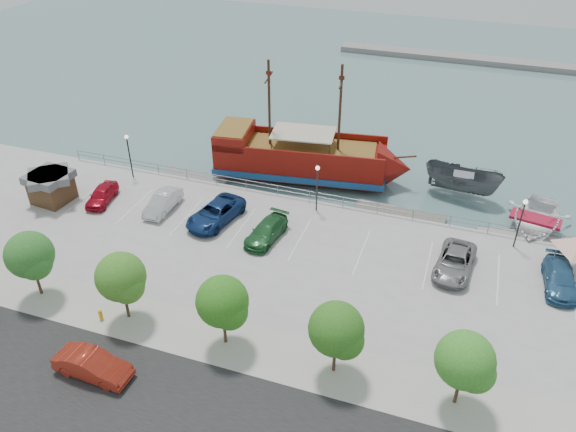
% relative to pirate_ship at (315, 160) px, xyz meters
% --- Properties ---
extents(ground, '(160.00, 160.00, 0.00)m').
position_rel_pirate_ship_xyz_m(ground, '(2.25, -13.49, -2.00)').
color(ground, slate).
extents(street, '(100.00, 8.00, 0.04)m').
position_rel_pirate_ship_xyz_m(street, '(2.25, -29.49, -0.99)').
color(street, black).
rests_on(street, land_slab).
extents(sidewalk, '(100.00, 4.00, 0.05)m').
position_rel_pirate_ship_xyz_m(sidewalk, '(2.25, -23.49, -0.98)').
color(sidewalk, '#A7A28E').
rests_on(sidewalk, land_slab).
extents(seawall_railing, '(50.00, 0.06, 1.00)m').
position_rel_pirate_ship_xyz_m(seawall_railing, '(2.25, -5.69, -0.47)').
color(seawall_railing, slate).
rests_on(seawall_railing, land_slab).
extents(far_shore, '(40.00, 3.00, 0.80)m').
position_rel_pirate_ship_xyz_m(far_shore, '(12.25, 41.51, -1.60)').
color(far_shore, gray).
rests_on(far_shore, ground).
extents(pirate_ship, '(19.12, 7.55, 11.92)m').
position_rel_pirate_ship_xyz_m(pirate_ship, '(0.00, 0.00, 0.00)').
color(pirate_ship, maroon).
rests_on(pirate_ship, ground).
extents(patrol_boat, '(7.49, 4.01, 2.75)m').
position_rel_pirate_ship_xyz_m(patrol_boat, '(13.68, 1.22, -0.62)').
color(patrol_boat, '#4F5458').
rests_on(patrol_boat, ground).
extents(speedboat, '(6.66, 8.37, 1.55)m').
position_rel_pirate_ship_xyz_m(speedboat, '(19.96, -2.45, -1.22)').
color(speedboat, white).
rests_on(speedboat, ground).
extents(dock_west, '(6.78, 2.65, 0.38)m').
position_rel_pirate_ship_xyz_m(dock_west, '(-10.91, -4.29, -1.81)').
color(dock_west, slate).
rests_on(dock_west, ground).
extents(dock_mid, '(7.89, 2.60, 0.45)m').
position_rel_pirate_ship_xyz_m(dock_mid, '(8.99, -4.29, -1.77)').
color(dock_mid, '#666256').
rests_on(dock_mid, ground).
extents(dock_east, '(6.44, 3.09, 0.35)m').
position_rel_pirate_ship_xyz_m(dock_east, '(18.65, -4.29, -1.82)').
color(dock_east, gray).
rests_on(dock_east, ground).
extents(shed, '(3.58, 3.58, 2.70)m').
position_rel_pirate_ship_xyz_m(shed, '(-19.97, -12.94, 0.44)').
color(shed, '#4D341D').
rests_on(shed, land_slab).
extents(street_sedan, '(4.77, 1.79, 1.56)m').
position_rel_pirate_ship_xyz_m(street_sedan, '(-4.98, -28.37, -0.22)').
color(street_sedan, '#A72918').
rests_on(street_sedan, street).
extents(fire_hydrant, '(0.27, 0.27, 0.78)m').
position_rel_pirate_ship_xyz_m(fire_hydrant, '(-7.33, -24.29, -0.57)').
color(fire_hydrant, orange).
rests_on(fire_hydrant, sidewalk).
extents(lamp_post_left, '(0.36, 0.36, 4.28)m').
position_rel_pirate_ship_xyz_m(lamp_post_left, '(-15.75, -6.99, 1.94)').
color(lamp_post_left, black).
rests_on(lamp_post_left, land_slab).
extents(lamp_post_mid, '(0.36, 0.36, 4.28)m').
position_rel_pirate_ship_xyz_m(lamp_post_mid, '(2.25, -6.99, 1.94)').
color(lamp_post_mid, black).
rests_on(lamp_post_mid, land_slab).
extents(lamp_post_right, '(0.36, 0.36, 4.28)m').
position_rel_pirate_ship_xyz_m(lamp_post_right, '(18.25, -6.99, 1.94)').
color(lamp_post_right, black).
rests_on(lamp_post_right, land_slab).
extents(tree_b, '(3.30, 3.20, 5.00)m').
position_rel_pirate_ship_xyz_m(tree_b, '(-12.61, -23.57, 2.30)').
color(tree_b, '#473321').
rests_on(tree_b, sidewalk).
extents(tree_c, '(3.30, 3.20, 5.00)m').
position_rel_pirate_ship_xyz_m(tree_c, '(-5.61, -23.57, 2.30)').
color(tree_c, '#473321').
rests_on(tree_c, sidewalk).
extents(tree_d, '(3.30, 3.20, 5.00)m').
position_rel_pirate_ship_xyz_m(tree_d, '(1.39, -23.57, 2.30)').
color(tree_d, '#473321').
rests_on(tree_d, sidewalk).
extents(tree_e, '(3.30, 3.20, 5.00)m').
position_rel_pirate_ship_xyz_m(tree_e, '(8.39, -23.57, 2.30)').
color(tree_e, '#473321').
rests_on(tree_e, sidewalk).
extents(tree_f, '(3.30, 3.20, 5.00)m').
position_rel_pirate_ship_xyz_m(tree_f, '(15.39, -23.57, 2.30)').
color(tree_f, '#473321').
rests_on(tree_f, sidewalk).
extents(parked_car_a, '(2.37, 4.38, 1.41)m').
position_rel_pirate_ship_xyz_m(parked_car_a, '(-15.82, -11.73, -0.29)').
color(parked_car_a, '#AA0B1D').
rests_on(parked_car_a, land_slab).
extents(parked_car_b, '(1.57, 4.51, 1.48)m').
position_rel_pirate_ship_xyz_m(parked_car_b, '(-10.12, -11.16, -0.25)').
color(parked_car_b, silver).
rests_on(parked_car_b, land_slab).
extents(parked_car_c, '(3.77, 6.20, 1.61)m').
position_rel_pirate_ship_xyz_m(parked_car_c, '(-5.13, -11.29, -0.19)').
color(parked_car_c, navy).
rests_on(parked_car_c, land_slab).
extents(parked_car_d, '(2.62, 5.08, 1.41)m').
position_rel_pirate_ship_xyz_m(parked_car_d, '(-0.30, -12.24, -0.29)').
color(parked_car_d, '#215D2C').
rests_on(parked_car_d, land_slab).
extents(parked_car_g, '(3.05, 5.64, 1.50)m').
position_rel_pirate_ship_xyz_m(parked_car_g, '(14.08, -11.50, -0.24)').
color(parked_car_g, gray).
rests_on(parked_car_g, land_slab).
extents(parked_car_h, '(2.31, 5.12, 1.46)m').
position_rel_pirate_ship_xyz_m(parked_car_h, '(21.22, -10.96, -0.27)').
color(parked_car_h, '#2D5D85').
rests_on(parked_car_h, land_slab).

